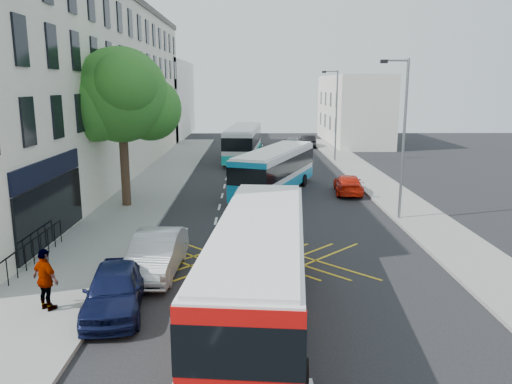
{
  "coord_description": "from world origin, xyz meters",
  "views": [
    {
      "loc": [
        -1.41,
        -12.91,
        6.89
      ],
      "look_at": [
        -1.16,
        8.87,
        2.2
      ],
      "focal_mm": 35.0,
      "sensor_mm": 36.0,
      "label": 1
    }
  ],
  "objects_px": {
    "bus_near": "(260,269)",
    "parked_car_blue": "(115,289)",
    "parked_car_silver": "(156,253)",
    "red_hatchback": "(348,184)",
    "street_tree": "(121,96)",
    "distant_car_dark": "(308,141)",
    "lamp_far": "(335,111)",
    "motorbike": "(275,319)",
    "lamp_near": "(402,131)",
    "distant_car_grey": "(253,139)",
    "bus_mid": "(275,170)",
    "bus_far": "(243,142)",
    "distant_car_silver": "(293,143)",
    "pedestrian_far": "(46,280)"
  },
  "relations": [
    {
      "from": "bus_near",
      "to": "parked_car_blue",
      "type": "relative_size",
      "value": 2.6
    },
    {
      "from": "parked_car_silver",
      "to": "red_hatchback",
      "type": "relative_size",
      "value": 1.11
    },
    {
      "from": "street_tree",
      "to": "distant_car_dark",
      "type": "xyz_separation_m",
      "value": [
        13.64,
        28.39,
        -5.61
      ]
    },
    {
      "from": "lamp_far",
      "to": "motorbike",
      "type": "xyz_separation_m",
      "value": [
        -6.97,
        -33.05,
        -3.63
      ]
    },
    {
      "from": "lamp_near",
      "to": "parked_car_silver",
      "type": "xyz_separation_m",
      "value": [
        -11.1,
        -7.28,
        -3.85
      ]
    },
    {
      "from": "parked_car_silver",
      "to": "distant_car_grey",
      "type": "relative_size",
      "value": 1.02
    },
    {
      "from": "bus_near",
      "to": "bus_mid",
      "type": "xyz_separation_m",
      "value": [
        1.35,
        17.94,
        -0.1
      ]
    },
    {
      "from": "motorbike",
      "to": "lamp_far",
      "type": "bearing_deg",
      "value": 84.36
    },
    {
      "from": "bus_far",
      "to": "parked_car_blue",
      "type": "distance_m",
      "value": 32.03
    },
    {
      "from": "lamp_far",
      "to": "bus_far",
      "type": "height_order",
      "value": "lamp_far"
    },
    {
      "from": "lamp_far",
      "to": "parked_car_silver",
      "type": "xyz_separation_m",
      "value": [
        -11.1,
        -27.28,
        -3.85
      ]
    },
    {
      "from": "parked_car_silver",
      "to": "distant_car_grey",
      "type": "height_order",
      "value": "parked_car_silver"
    },
    {
      "from": "distant_car_dark",
      "to": "bus_mid",
      "type": "bearing_deg",
      "value": 79.28
    },
    {
      "from": "lamp_far",
      "to": "bus_mid",
      "type": "bearing_deg",
      "value": -114.42
    },
    {
      "from": "lamp_far",
      "to": "bus_near",
      "type": "height_order",
      "value": "lamp_far"
    },
    {
      "from": "bus_mid",
      "to": "motorbike",
      "type": "distance_m",
      "value": 19.88
    },
    {
      "from": "street_tree",
      "to": "lamp_near",
      "type": "height_order",
      "value": "street_tree"
    },
    {
      "from": "red_hatchback",
      "to": "distant_car_silver",
      "type": "relative_size",
      "value": 0.97
    },
    {
      "from": "bus_near",
      "to": "lamp_near",
      "type": "bearing_deg",
      "value": 61.91
    },
    {
      "from": "lamp_far",
      "to": "parked_car_silver",
      "type": "distance_m",
      "value": 29.7
    },
    {
      "from": "parked_car_silver",
      "to": "lamp_near",
      "type": "bearing_deg",
      "value": 35.72
    },
    {
      "from": "pedestrian_far",
      "to": "lamp_far",
      "type": "bearing_deg",
      "value": -80.08
    },
    {
      "from": "bus_mid",
      "to": "street_tree",
      "type": "bearing_deg",
      "value": -134.97
    },
    {
      "from": "bus_far",
      "to": "distant_car_dark",
      "type": "relative_size",
      "value": 2.74
    },
    {
      "from": "bus_mid",
      "to": "parked_car_blue",
      "type": "xyz_separation_m",
      "value": [
        -5.8,
        -17.28,
        -0.79
      ]
    },
    {
      "from": "red_hatchback",
      "to": "pedestrian_far",
      "type": "distance_m",
      "value": 21.29
    },
    {
      "from": "bus_near",
      "to": "distant_car_silver",
      "type": "bearing_deg",
      "value": 89.08
    },
    {
      "from": "motorbike",
      "to": "distant_car_dark",
      "type": "height_order",
      "value": "motorbike"
    },
    {
      "from": "distant_car_grey",
      "to": "motorbike",
      "type": "bearing_deg",
      "value": -88.05
    },
    {
      "from": "lamp_far",
      "to": "red_hatchback",
      "type": "bearing_deg",
      "value": -95.44
    },
    {
      "from": "lamp_far",
      "to": "bus_mid",
      "type": "xyz_separation_m",
      "value": [
        -5.99,
        -13.2,
        -3.1
      ]
    },
    {
      "from": "bus_far",
      "to": "pedestrian_far",
      "type": "xyz_separation_m",
      "value": [
        -5.56,
        -32.0,
        -0.54
      ]
    },
    {
      "from": "bus_far",
      "to": "distant_car_silver",
      "type": "bearing_deg",
      "value": 60.07
    },
    {
      "from": "bus_far",
      "to": "parked_car_blue",
      "type": "bearing_deg",
      "value": -91.58
    },
    {
      "from": "street_tree",
      "to": "bus_far",
      "type": "bearing_deg",
      "value": 70.64
    },
    {
      "from": "lamp_far",
      "to": "distant_car_grey",
      "type": "xyz_separation_m",
      "value": [
        -7.31,
        13.37,
        -3.98
      ]
    },
    {
      "from": "parked_car_silver",
      "to": "pedestrian_far",
      "type": "height_order",
      "value": "pedestrian_far"
    },
    {
      "from": "lamp_far",
      "to": "parked_car_silver",
      "type": "relative_size",
      "value": 1.71
    },
    {
      "from": "parked_car_blue",
      "to": "distant_car_silver",
      "type": "relative_size",
      "value": 0.98
    },
    {
      "from": "parked_car_blue",
      "to": "distant_car_dark",
      "type": "relative_size",
      "value": 1.03
    },
    {
      "from": "motorbike",
      "to": "distant_car_silver",
      "type": "distance_m",
      "value": 42.2
    },
    {
      "from": "motorbike",
      "to": "distant_car_silver",
      "type": "bearing_deg",
      "value": 90.83
    },
    {
      "from": "lamp_far",
      "to": "pedestrian_far",
      "type": "distance_m",
      "value": 33.8
    },
    {
      "from": "motorbike",
      "to": "distant_car_grey",
      "type": "height_order",
      "value": "motorbike"
    },
    {
      "from": "street_tree",
      "to": "distant_car_dark",
      "type": "distance_m",
      "value": 31.99
    },
    {
      "from": "parked_car_blue",
      "to": "parked_car_silver",
      "type": "bearing_deg",
      "value": 70.05
    },
    {
      "from": "lamp_near",
      "to": "distant_car_silver",
      "type": "height_order",
      "value": "lamp_near"
    },
    {
      "from": "parked_car_blue",
      "to": "distant_car_grey",
      "type": "bearing_deg",
      "value": 76.55
    },
    {
      "from": "distant_car_dark",
      "to": "pedestrian_far",
      "type": "xyz_separation_m",
      "value": [
        -12.75,
        -42.01,
        0.44
      ]
    },
    {
      "from": "bus_near",
      "to": "red_hatchback",
      "type": "xyz_separation_m",
      "value": [
        6.06,
        17.69,
        -1.0
      ]
    }
  ]
}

